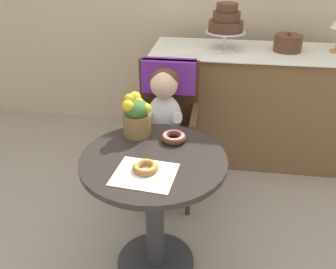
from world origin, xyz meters
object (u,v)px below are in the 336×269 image
Objects in this scene: cafe_table at (154,192)px; seated_child at (164,115)px; flower_vase at (137,115)px; tiered_cake_stand at (226,22)px; wicker_chair at (167,110)px; donut_front at (145,167)px; donut_mid at (174,137)px; round_layer_cake at (288,43)px.

seated_child is (-0.04, 0.56, 0.17)m from cafe_table.
tiered_cake_stand is (0.44, 1.08, 0.27)m from flower_vase.
wicker_chair is at bearing -121.20° from tiered_cake_stand.
donut_front is at bearing -71.65° from flower_vase.
tiered_cake_stand is at bearing 64.35° from wicker_chair.
donut_mid is at bearing -72.61° from wicker_chair.
cafe_table is 6.02× the size of donut_front.
wicker_chair is at bearing 93.04° from cafe_table.
tiered_cake_stand is at bearing 78.08° from donut_mid.
donut_mid reaches higher than cafe_table.
seated_child is (-0.00, -0.16, 0.04)m from wicker_chair.
cafe_table is at bearing -120.39° from round_layer_cake.
wicker_chair is at bearing -143.40° from round_layer_cake.
wicker_chair is 1.31× the size of seated_child.
seated_child is at bearing -115.52° from tiered_cake_stand.
tiered_cake_stand reaches higher than donut_mid.
seated_child is 3.52× the size of round_layer_cake.
round_layer_cake reaches higher than seated_child.
donut_mid is (0.09, 0.29, 0.00)m from donut_front.
round_layer_cake is (0.91, 1.10, 0.13)m from flower_vase.
donut_front is at bearing -98.06° from cafe_table.
donut_mid is 0.39× the size of tiered_cake_stand.
donut_front is at bearing -82.94° from wicker_chair.
round_layer_cake reaches higher than donut_front.
tiered_cake_stand is (0.31, 1.30, 0.59)m from cafe_table.
donut_front is 0.37m from flower_vase.
flower_vase is 1.13× the size of round_layer_cake.
cafe_table is 0.75× the size of wicker_chair.
round_layer_cake is (0.82, 0.61, 0.32)m from wicker_chair.
round_layer_cake is at bearing 50.67° from flower_vase.
flower_vase is 1.20m from tiered_cake_stand.
seated_child is 1.15m from round_layer_cake.
wicker_chair is at bearing 90.00° from seated_child.
round_layer_cake is at bearing 59.61° from cafe_table.
flower_vase is (-0.09, -0.50, 0.19)m from wicker_chair.
wicker_chair is (-0.04, 0.72, 0.13)m from cafe_table.
seated_child reaches higher than flower_vase.
seated_child is 5.49× the size of donut_mid.
flower_vase is at bearing -104.60° from seated_child.
donut_front is at bearing -107.53° from donut_mid.
tiered_cake_stand reaches higher than donut_front.
seated_child reaches higher than wicker_chair.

